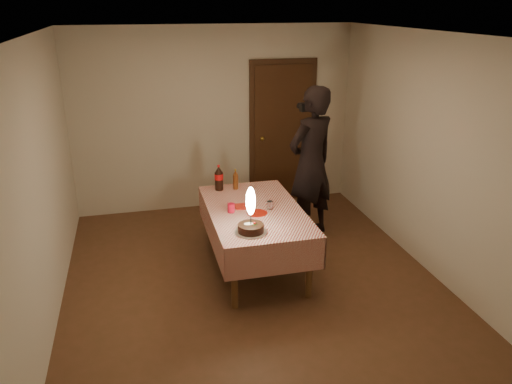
{
  "coord_description": "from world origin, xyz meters",
  "views": [
    {
      "loc": [
        -1.11,
        -4.69,
        2.88
      ],
      "look_at": [
        0.1,
        0.2,
        0.95
      ],
      "focal_mm": 35.0,
      "sensor_mm": 36.0,
      "label": 1
    }
  ],
  "objects_px": {
    "birthday_cake": "(251,221)",
    "red_plate": "(257,213)",
    "clear_cup": "(270,205)",
    "photographer": "(311,163)",
    "cola_bottle": "(219,178)",
    "amber_bottle_left": "(236,180)",
    "dining_table": "(255,217)",
    "red_cup": "(231,208)"
  },
  "relations": [
    {
      "from": "red_plate",
      "to": "clear_cup",
      "type": "distance_m",
      "value": 0.19
    },
    {
      "from": "dining_table",
      "to": "red_plate",
      "type": "bearing_deg",
      "value": -92.22
    },
    {
      "from": "amber_bottle_left",
      "to": "birthday_cake",
      "type": "bearing_deg",
      "value": -94.69
    },
    {
      "from": "clear_cup",
      "to": "photographer",
      "type": "bearing_deg",
      "value": 45.15
    },
    {
      "from": "dining_table",
      "to": "clear_cup",
      "type": "distance_m",
      "value": 0.22
    },
    {
      "from": "clear_cup",
      "to": "photographer",
      "type": "xyz_separation_m",
      "value": [
        0.74,
        0.74,
        0.2
      ]
    },
    {
      "from": "amber_bottle_left",
      "to": "dining_table",
      "type": "bearing_deg",
      "value": -83.28
    },
    {
      "from": "birthday_cake",
      "to": "photographer",
      "type": "relative_size",
      "value": 0.25
    },
    {
      "from": "dining_table",
      "to": "cola_bottle",
      "type": "xyz_separation_m",
      "value": [
        -0.28,
        0.69,
        0.25
      ]
    },
    {
      "from": "birthday_cake",
      "to": "red_plate",
      "type": "height_order",
      "value": "birthday_cake"
    },
    {
      "from": "dining_table",
      "to": "photographer",
      "type": "xyz_separation_m",
      "value": [
        0.9,
        0.7,
        0.34
      ]
    },
    {
      "from": "cola_bottle",
      "to": "photographer",
      "type": "height_order",
      "value": "photographer"
    },
    {
      "from": "dining_table",
      "to": "cola_bottle",
      "type": "bearing_deg",
      "value": 112.16
    },
    {
      "from": "red_cup",
      "to": "clear_cup",
      "type": "distance_m",
      "value": 0.43
    },
    {
      "from": "red_plate",
      "to": "red_cup",
      "type": "relative_size",
      "value": 2.2
    },
    {
      "from": "birthday_cake",
      "to": "photographer",
      "type": "distance_m",
      "value": 1.67
    },
    {
      "from": "dining_table",
      "to": "clear_cup",
      "type": "xyz_separation_m",
      "value": [
        0.16,
        -0.04,
        0.14
      ]
    },
    {
      "from": "photographer",
      "to": "red_plate",
      "type": "bearing_deg",
      "value": -137.48
    },
    {
      "from": "cola_bottle",
      "to": "dining_table",
      "type": "bearing_deg",
      "value": -67.84
    },
    {
      "from": "amber_bottle_left",
      "to": "clear_cup",
      "type": "bearing_deg",
      "value": -71.23
    },
    {
      "from": "cola_bottle",
      "to": "amber_bottle_left",
      "type": "bearing_deg",
      "value": -5.3
    },
    {
      "from": "dining_table",
      "to": "red_cup",
      "type": "distance_m",
      "value": 0.31
    },
    {
      "from": "amber_bottle_left",
      "to": "photographer",
      "type": "relative_size",
      "value": 0.13
    },
    {
      "from": "dining_table",
      "to": "amber_bottle_left",
      "type": "height_order",
      "value": "amber_bottle_left"
    },
    {
      "from": "birthday_cake",
      "to": "red_plate",
      "type": "relative_size",
      "value": 2.18
    },
    {
      "from": "red_plate",
      "to": "red_cup",
      "type": "height_order",
      "value": "red_cup"
    },
    {
      "from": "dining_table",
      "to": "red_cup",
      "type": "xyz_separation_m",
      "value": [
        -0.27,
        -0.02,
        0.15
      ]
    },
    {
      "from": "red_plate",
      "to": "cola_bottle",
      "type": "distance_m",
      "value": 0.87
    },
    {
      "from": "cola_bottle",
      "to": "red_plate",
      "type": "bearing_deg",
      "value": -71.32
    },
    {
      "from": "dining_table",
      "to": "amber_bottle_left",
      "type": "distance_m",
      "value": 0.71
    },
    {
      "from": "birthday_cake",
      "to": "red_cup",
      "type": "xyz_separation_m",
      "value": [
        -0.09,
        0.54,
        -0.08
      ]
    },
    {
      "from": "clear_cup",
      "to": "birthday_cake",
      "type": "bearing_deg",
      "value": -122.98
    },
    {
      "from": "red_plate",
      "to": "cola_bottle",
      "type": "xyz_separation_m",
      "value": [
        -0.28,
        0.81,
        0.15
      ]
    },
    {
      "from": "red_plate",
      "to": "cola_bottle",
      "type": "height_order",
      "value": "cola_bottle"
    },
    {
      "from": "clear_cup",
      "to": "cola_bottle",
      "type": "height_order",
      "value": "cola_bottle"
    },
    {
      "from": "red_plate",
      "to": "red_cup",
      "type": "xyz_separation_m",
      "value": [
        -0.27,
        0.1,
        0.05
      ]
    },
    {
      "from": "dining_table",
      "to": "red_plate",
      "type": "xyz_separation_m",
      "value": [
        -0.0,
        -0.13,
        0.1
      ]
    },
    {
      "from": "birthday_cake",
      "to": "clear_cup",
      "type": "bearing_deg",
      "value": 57.02
    },
    {
      "from": "birthday_cake",
      "to": "amber_bottle_left",
      "type": "xyz_separation_m",
      "value": [
        0.1,
        1.23,
        -0.01
      ]
    },
    {
      "from": "amber_bottle_left",
      "to": "photographer",
      "type": "xyz_separation_m",
      "value": [
        0.98,
        0.03,
        0.13
      ]
    },
    {
      "from": "red_plate",
      "to": "photographer",
      "type": "bearing_deg",
      "value": 42.52
    },
    {
      "from": "red_cup",
      "to": "clear_cup",
      "type": "height_order",
      "value": "red_cup"
    }
  ]
}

